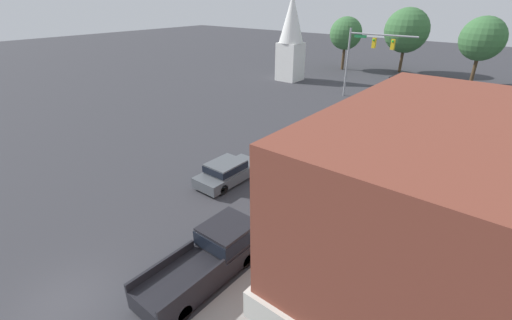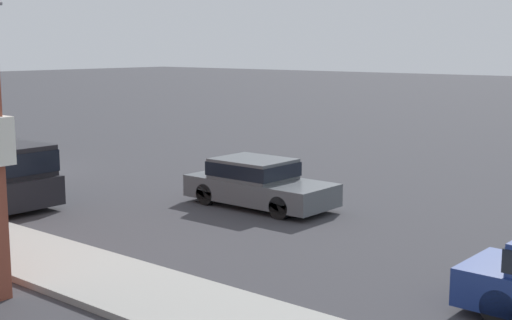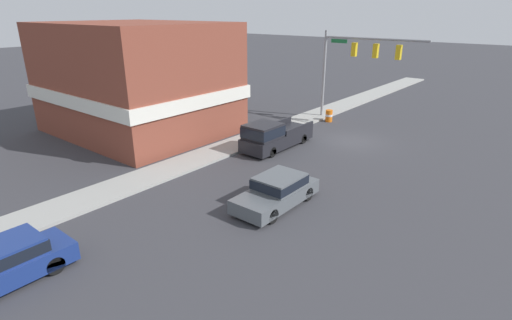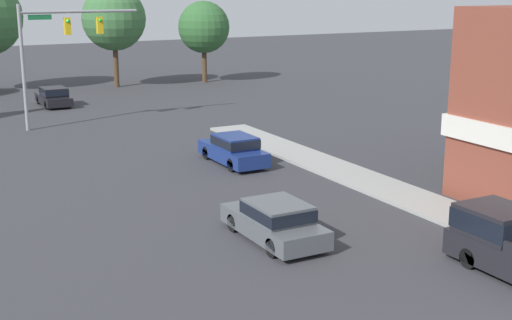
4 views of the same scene
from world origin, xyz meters
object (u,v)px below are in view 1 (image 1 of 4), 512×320
car_distant (398,82)px  pickup_truck_parked (212,255)px  car_oncoming (353,137)px  car_lead (228,171)px

car_distant → pickup_truck_parked: (5.18, -38.72, 0.22)m
car_oncoming → car_distant: bearing=-80.1°
car_lead → pickup_truck_parked: bearing=-51.3°
car_lead → car_oncoming: car_oncoming is taller
car_lead → car_distant: size_ratio=1.06×
car_distant → car_lead: bearing=-89.7°
car_lead → car_distant: (-0.15, 32.45, -0.02)m
car_lead → car_oncoming: size_ratio=0.99×
car_distant → pickup_truck_parked: bearing=-82.4°
car_lead → pickup_truck_parked: pickup_truck_parked is taller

